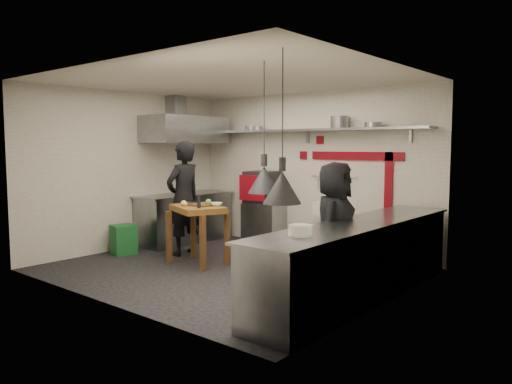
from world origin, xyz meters
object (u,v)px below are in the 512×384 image
Objects in this scene: chef_left at (183,198)px; chef_right at (334,226)px; combi_oven at (262,187)px; oven_stand at (264,224)px; prep_table at (198,235)px; green_bin at (123,239)px.

chef_right is (3.06, -0.18, -0.14)m from chef_left.
combi_oven is at bearing 159.54° from chef_left.
chef_left reaches higher than oven_stand.
combi_oven is at bearing 40.65° from chef_right.
oven_stand is 1.82m from prep_table.
oven_stand reaches higher than green_bin.
chef_right is at bearing -42.60° from combi_oven.
chef_left reaches higher than combi_oven.
combi_oven reaches higher than green_bin.
green_bin is 1.26m from chef_left.
chef_right is at bearing -43.06° from oven_stand.
prep_table is 2.39m from chef_right.
oven_stand is at bearing 56.79° from green_bin.
combi_oven reaches higher than prep_table.
oven_stand is 2.54m from green_bin.
combi_oven is 0.35× the size of chef_right.
chef_left is 3.07m from chef_right.
green_bin is 0.54× the size of prep_table.
oven_stand is 1.60× the size of green_bin.
prep_table is (1.52, 0.31, 0.21)m from green_bin.
chef_right reaches higher than oven_stand.
oven_stand is 0.42× the size of chef_left.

